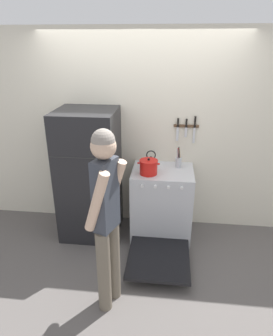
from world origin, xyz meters
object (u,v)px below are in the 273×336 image
utensil_jar (178,161)px  stove_range (162,205)px  dutch_oven_pot (149,167)px  person (106,214)px  refrigerator (89,175)px  tea_kettle (151,161)px

utensil_jar → stove_range: bearing=-138.2°
dutch_oven_pot → person: person is taller
refrigerator → tea_kettle: size_ratio=7.83×
stove_range → dutch_oven_pot: 0.58m
refrigerator → stove_range: bearing=-0.0°
refrigerator → dutch_oven_pot: refrigerator is taller
refrigerator → dutch_oven_pot: (0.75, -0.08, 0.18)m
refrigerator → person: person is taller
refrigerator → person: (0.47, -1.17, 0.18)m
dutch_oven_pot → tea_kettle: size_ratio=1.25×
stove_range → utensil_jar: 0.59m
refrigerator → dutch_oven_pot: size_ratio=6.24×
person → tea_kettle: bearing=8.0°
refrigerator → person: bearing=-68.1°
stove_range → utensil_jar: size_ratio=4.94×
refrigerator → person: size_ratio=0.93×
utensil_jar → person: (-0.64, -1.33, 0.02)m
refrigerator → person: 1.27m
dutch_oven_pot → person: bearing=-104.5°
stove_range → utensil_jar: utensil_jar is taller
refrigerator → tea_kettle: refrigerator is taller
refrigerator → dutch_oven_pot: 0.78m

